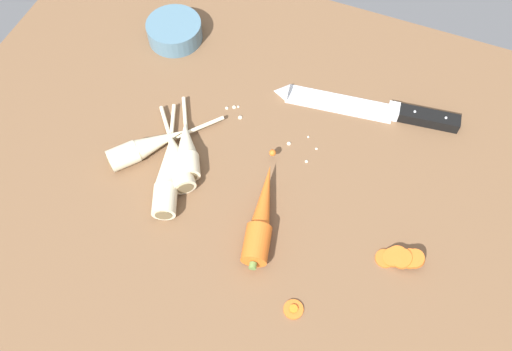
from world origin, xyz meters
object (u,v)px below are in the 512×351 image
Objects in this scene: chefs_knife at (362,106)px; carrot_slice_stray_near at (293,309)px; whole_carrot at (262,216)px; parsnip_front at (177,159)px; prep_bowl at (174,30)px; parsnip_mid_right at (187,149)px; carrot_slice_stack at (400,258)px; parsnip_mid_left at (167,175)px; parsnip_back at (148,146)px.

carrot_slice_stray_near is at bearing -88.26° from chefs_knife.
whole_carrot reaches higher than parsnip_front.
carrot_slice_stray_near is at bearing -46.55° from prep_bowl.
parsnip_mid_right reaches higher than carrot_slice_stack.
chefs_knife is 30.29cm from carrot_slice_stack.
parsnip_mid_left is at bearing -133.90° from chefs_knife.
parsnip_mid_right is 2.23× the size of carrot_slice_stack.
parsnip_back is at bearing 175.93° from carrot_slice_stack.
parsnip_front is at bearing 176.11° from carrot_slice_stack.
carrot_slice_stack is 2.42× the size of carrot_slice_stray_near.
carrot_slice_stray_near is 60.27cm from prep_bowl.
carrot_slice_stack is at bearing -4.07° from parsnip_back.
whole_carrot reaches higher than carrot_slice_stack.
chefs_knife is at bearing 72.97° from whole_carrot.
carrot_slice_stray_near is at bearing -27.05° from parsnip_back.
parsnip_front reaches higher than carrot_slice_stray_near.
carrot_slice_stray_near is (26.95, -19.26, -1.62)cm from parsnip_mid_right.
parsnip_mid_right and parsnip_back have the same top height.
carrot_slice_stack reaches higher than carrot_slice_stray_near.
parsnip_front and parsnip_back have the same top height.
parsnip_mid_left reaches higher than carrot_slice_stray_near.
parsnip_mid_right is 1.51× the size of prep_bowl.
whole_carrot is 24.13cm from parsnip_back.
whole_carrot reaches higher than parsnip_mid_right.
chefs_knife is at bearing 42.29° from parsnip_front.
chefs_knife is 40.35cm from prep_bowl.
prep_bowl is at bearing 134.72° from whole_carrot.
parsnip_mid_left is 40.67cm from carrot_slice_stack.
whole_carrot is 1.20× the size of parsnip_back.
parsnip_mid_right is at bearing 172.25° from carrot_slice_stack.
chefs_knife is 4.67× the size of carrot_slice_stack.
parsnip_mid_right is at bearing 17.68° from parsnip_back.
carrot_slice_stack is at bearing 47.00° from carrot_slice_stray_near.
whole_carrot reaches higher than carrot_slice_stray_near.
parsnip_mid_right is 28.44cm from prep_bowl.
prep_bowl is (-13.78, 27.14, 0.17)cm from parsnip_front.
carrot_slice_stack is (14.14, -26.79, 0.31)cm from chefs_knife.
carrot_slice_stack is at bearing 1.07° from parsnip_mid_left.
chefs_knife is 11.33× the size of carrot_slice_stray_near.
parsnip_mid_right reaches higher than chefs_knife.
parsnip_back is 1.65× the size of prep_bowl.
parsnip_mid_right is 40.23cm from carrot_slice_stack.
parsnip_mid_right is (-16.95, 7.26, -0.12)cm from whole_carrot.
parsnip_front reaches higher than chefs_knife.
carrot_slice_stack is (46.49, -3.31, -1.02)cm from parsnip_back.
chefs_knife is at bearing 35.98° from parsnip_back.
parsnip_mid_left and parsnip_mid_right have the same top height.
parsnip_mid_right is at bearing -140.28° from chefs_knife.
parsnip_mid_left reaches higher than chefs_knife.
carrot_slice_stray_near is at bearing -35.56° from parsnip_mid_right.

